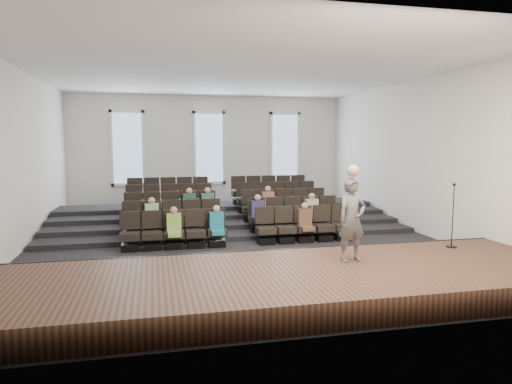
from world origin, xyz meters
TOP-DOWN VIEW (x-y plane):
  - ground at (0.00, 0.00)m, footprint 14.00×14.00m
  - ceiling at (0.00, 0.00)m, footprint 12.00×14.00m
  - wall_back at (0.00, 7.02)m, footprint 12.00×0.04m
  - wall_front at (0.00, -7.02)m, footprint 12.00×0.04m
  - wall_left at (-6.02, 0.00)m, footprint 0.04×14.00m
  - wall_right at (6.02, 0.00)m, footprint 0.04×14.00m
  - stage at (0.00, -5.10)m, footprint 11.80×3.60m
  - stage_lip at (0.00, -3.33)m, footprint 11.80×0.06m
  - risers at (0.00, 3.17)m, footprint 11.80×4.80m
  - seating_rows at (-0.00, 1.54)m, footprint 6.80×4.70m
  - windows at (0.00, 6.95)m, footprint 8.44×0.10m
  - audience at (-0.08, 0.45)m, footprint 5.45×2.64m
  - speaker at (1.57, -4.63)m, footprint 0.69×0.51m
  - mic_stand at (4.42, -4.02)m, footprint 0.26×0.26m

SIDE VIEW (x-z plane):
  - ground at x=0.00m, z-range 0.00..0.00m
  - risers at x=0.00m, z-range -0.10..0.50m
  - stage at x=0.00m, z-range 0.00..0.50m
  - stage_lip at x=0.00m, z-range -0.01..0.51m
  - seating_rows at x=0.00m, z-range -0.15..1.52m
  - audience at x=-0.08m, z-range 0.28..1.38m
  - mic_stand at x=4.42m, z-range 0.19..1.72m
  - speaker at x=1.57m, z-range 0.50..2.24m
  - wall_back at x=0.00m, z-range 0.00..5.00m
  - wall_front at x=0.00m, z-range 0.00..5.00m
  - wall_left at x=-6.02m, z-range 0.00..5.00m
  - wall_right at x=6.02m, z-range 0.00..5.00m
  - windows at x=0.00m, z-range 1.08..4.32m
  - ceiling at x=0.00m, z-range 5.00..5.02m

